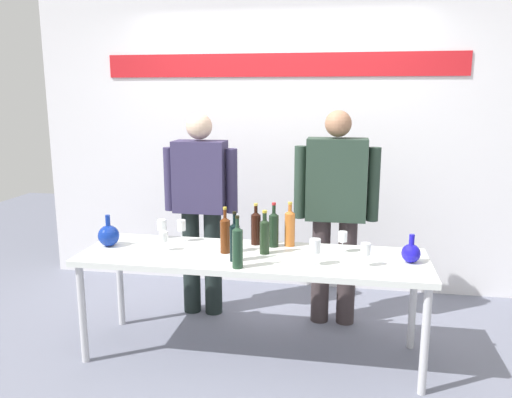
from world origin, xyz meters
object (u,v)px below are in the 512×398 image
Objects in this scene: wine_bottle_5 at (225,234)px; wine_bottle_4 at (265,235)px; decanter_blue_left at (109,235)px; wine_bottle_2 at (290,227)px; wine_glass_left_0 at (164,237)px; presenter_left at (201,202)px; decanter_blue_right at (411,253)px; wine_bottle_0 at (238,246)px; wine_glass_left_1 at (182,226)px; display_table at (252,263)px; wine_glass_right_2 at (315,246)px; wine_glass_right_1 at (366,250)px; presenter_right at (336,204)px; wine_bottle_3 at (235,240)px; wine_glass_left_2 at (162,225)px; wine_bottle_6 at (274,228)px; wine_bottle_1 at (256,227)px; wine_glass_right_0 at (343,237)px.

wine_bottle_4 is at bearing 5.34° from wine_bottle_5.
wine_bottle_2 is at bearing 10.25° from decanter_blue_left.
presenter_left is at bearing 83.01° from wine_glass_left_0.
wine_bottle_0 is at bearing -164.76° from decanter_blue_right.
presenter_left reaches higher than wine_bottle_0.
display_table is at bearing -21.23° from wine_glass_left_1.
wine_glass_right_2 is at bearing -62.28° from wine_bottle_2.
wine_glass_right_1 is at bearing -30.09° from presenter_left.
decanter_blue_right is at bearing -51.00° from presenter_right.
wine_glass_right_2 is at bearing 0.83° from wine_bottle_3.
presenter_right is 12.42× the size of wine_glass_left_0.
wine_glass_left_2 is (-0.12, 0.30, 0.00)m from wine_glass_left_0.
wine_glass_right_2 is at bearing -174.25° from wine_glass_right_1.
wine_bottle_3 is (0.44, -0.77, -0.07)m from presenter_left.
wine_bottle_4 is 1.76× the size of wine_glass_right_2.
wine_bottle_6 reaches higher than wine_glass_left_0.
wine_glass_right_2 is (0.98, -0.35, 0.01)m from wine_glass_left_1.
wine_bottle_1 is at bearing 79.83° from wine_bottle_3.
presenter_left reaches higher than decanter_blue_right.
wine_glass_left_2 is (-0.71, 0.04, -0.03)m from wine_bottle_1.
wine_bottle_5 reaches higher than decanter_blue_right.
wine_bottle_2 reaches higher than wine_glass_right_2.
display_table is 14.38× the size of wine_glass_left_1.
wine_bottle_1 reaches higher than wine_glass_right_0.
wine_bottle_6 reaches higher than wine_bottle_1.
decanter_blue_left is 0.42m from wine_glass_left_0.
wine_bottle_4 is 0.94× the size of wine_bottle_5.
wine_glass_right_1 is (0.92, -0.12, -0.02)m from wine_bottle_5.
decanter_blue_left is 1.46m from wine_glass_right_2.
wine_glass_left_1 is at bearing 172.92° from decanter_blue_right.
decanter_blue_right is 1.06m from wine_bottle_1.
display_table is 0.63m from wine_glass_left_0.
wine_glass_left_0 is 1.21m from wine_glass_right_0.
decanter_blue_left is 1.76m from wine_glass_right_1.
wine_glass_right_2 is at bearing -6.14° from decanter_blue_left.
wine_glass_right_0 is (0.51, 0.12, -0.03)m from wine_bottle_4.
wine_bottle_4 is at bearing 47.95° from wine_bottle_3.
wine_bottle_4 is 0.39m from wine_glass_right_2.
wine_glass_right_2 is (0.44, -0.38, -0.01)m from wine_bottle_1.
wine_glass_right_2 is at bearing -97.84° from presenter_right.
wine_glass_left_0 is (-1.62, -0.04, 0.03)m from decanter_blue_right.
wine_glass_right_1 is at bearing 2.69° from wine_bottle_3.
wine_bottle_6 is 2.11× the size of wine_glass_right_1.
presenter_left is at bearing 153.15° from wine_bottle_2.
wine_bottle_1 is 0.94× the size of wine_bottle_2.
wine_bottle_3 is at bearing -119.77° from wine_bottle_6.
wine_bottle_2 is 0.62m from wine_glass_right_1.
decanter_blue_right is at bearing -21.39° from presenter_left.
wine_glass_right_1 is (0.65, -0.14, -0.02)m from wine_bottle_4.
wine_glass_left_0 is at bearing 176.28° from wine_glass_right_1.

